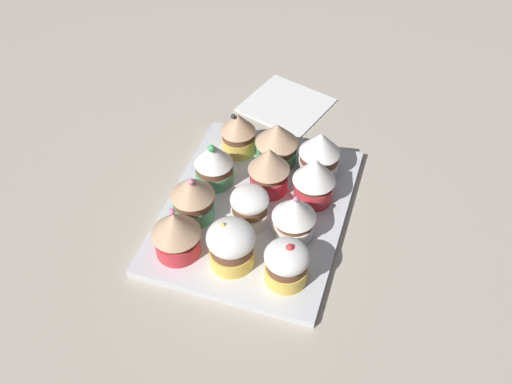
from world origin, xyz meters
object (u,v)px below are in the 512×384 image
object	(u,v)px
cupcake_0	(238,132)
cupcake_9	(314,179)
cupcake_4	(274,142)
cupcake_8	(320,153)
cupcake_5	(269,168)
cupcake_6	(248,206)
baking_tray	(256,209)
cupcake_3	(176,232)
cupcake_10	(294,216)
cupcake_11	(287,263)
cupcake_1	(214,163)
cupcake_2	(193,196)
napkin	(286,104)
cupcake_7	(228,244)

from	to	relation	value
cupcake_0	cupcake_9	world-z (taller)	cupcake_9
cupcake_4	cupcake_8	size ratio (longest dim) A/B	0.96
cupcake_5	cupcake_6	world-z (taller)	cupcake_5
cupcake_8	cupcake_9	world-z (taller)	cupcake_9
baking_tray	cupcake_3	bearing A→B (deg)	-34.41
cupcake_10	cupcake_11	distance (cm)	7.50
cupcake_0	cupcake_10	bearing A→B (deg)	42.32
cupcake_1	cupcake_10	bearing A→B (deg)	64.98
cupcake_5	baking_tray	bearing A→B (deg)	-9.10
cupcake_10	cupcake_11	xyz separation A→B (cm)	(7.40, 1.07, -0.55)
cupcake_1	cupcake_10	world-z (taller)	same
baking_tray	cupcake_0	size ratio (longest dim) A/B	4.32
cupcake_2	cupcake_9	world-z (taller)	same
cupcake_1	cupcake_3	distance (cm)	14.01
cupcake_2	cupcake_8	distance (cm)	20.17
cupcake_4	cupcake_1	bearing A→B (deg)	-45.16
cupcake_3	napkin	size ratio (longest dim) A/B	0.57
cupcake_3	cupcake_5	distance (cm)	16.93
cupcake_2	cupcake_11	world-z (taller)	cupcake_2
cupcake_1	cupcake_8	world-z (taller)	same
cupcake_0	cupcake_10	distance (cm)	18.91
cupcake_11	cupcake_8	bearing A→B (deg)	-177.90
cupcake_6	napkin	distance (cm)	28.63
cupcake_6	cupcake_11	size ratio (longest dim) A/B	0.90
cupcake_6	cupcake_4	bearing A→B (deg)	-178.99
cupcake_1	cupcake_6	distance (cm)	9.44
cupcake_5	cupcake_6	xyz separation A→B (cm)	(6.90, -0.89, -1.10)
cupcake_10	napkin	bearing A→B (deg)	-162.58
cupcake_6	cupcake_0	bearing A→B (deg)	-155.77
cupcake_4	napkin	world-z (taller)	cupcake_4
cupcake_6	cupcake_10	distance (cm)	6.70
cupcake_4	napkin	distance (cm)	16.10
cupcake_2	cupcake_5	size ratio (longest dim) A/B	0.99
baking_tray	cupcake_8	bearing A→B (deg)	145.44
cupcake_0	cupcake_3	world-z (taller)	cupcake_3
baking_tray	cupcake_10	size ratio (longest dim) A/B	4.34
cupcake_1	cupcake_2	world-z (taller)	cupcake_2
cupcake_9	cupcake_10	world-z (taller)	cupcake_9
cupcake_4	napkin	xyz separation A→B (cm)	(-15.27, -2.14, -4.64)
cupcake_1	cupcake_8	bearing A→B (deg)	114.93
cupcake_8	napkin	world-z (taller)	cupcake_8
cupcake_2	cupcake_7	bearing A→B (deg)	50.14
baking_tray	cupcake_7	size ratio (longest dim) A/B	4.49
cupcake_1	cupcake_11	distance (cm)	20.42
cupcake_5	cupcake_1	bearing A→B (deg)	-83.86
cupcake_3	cupcake_10	bearing A→B (deg)	118.54
cupcake_3	cupcake_8	world-z (taller)	same
cupcake_9	cupcake_0	bearing A→B (deg)	-116.01
cupcake_2	cupcake_5	bearing A→B (deg)	134.54
cupcake_2	cupcake_3	size ratio (longest dim) A/B	1.02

